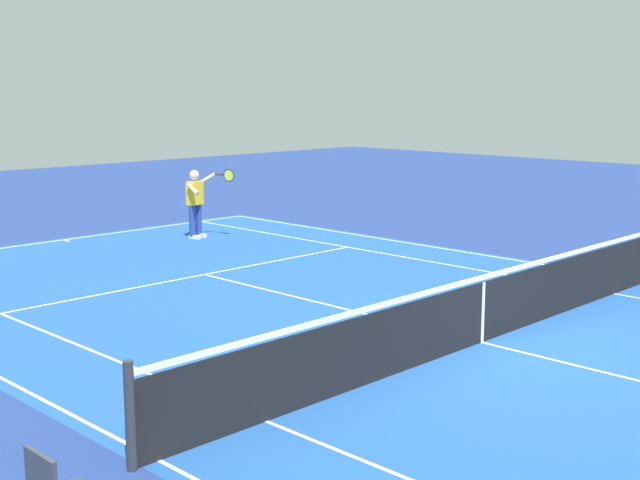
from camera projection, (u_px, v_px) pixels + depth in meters
ground_plane at (481, 342)px, 12.09m from camera, size 60.00×60.00×0.00m
court_slab at (481, 342)px, 12.09m from camera, size 24.20×11.40×0.00m
court_line_markings at (481, 342)px, 12.09m from camera, size 23.85×11.05×0.01m
tennis_net at (482, 309)px, 12.00m from camera, size 0.10×11.70×1.08m
tennis_player_near at (196, 200)px, 20.44m from camera, size 0.99×0.86×1.70m
tennis_ball at (560, 288)px, 15.30m from camera, size 0.07×0.07×0.07m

